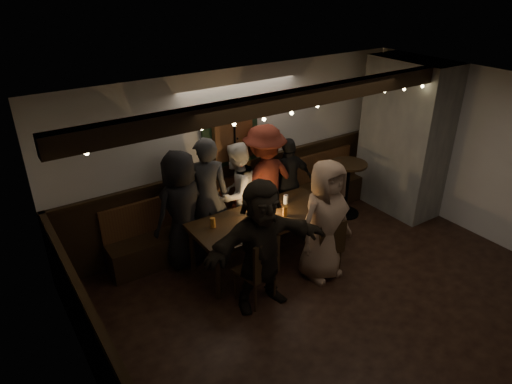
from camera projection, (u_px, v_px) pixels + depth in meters
room at (337, 173)px, 6.95m from camera, size 6.02×5.01×2.62m
dining_table at (264, 221)px, 6.43m from camera, size 2.09×0.89×0.90m
chair_near_left at (260, 267)px, 5.68m from camera, size 0.52×0.52×0.97m
chair_near_right at (328, 244)px, 6.25m from camera, size 0.47×0.47×0.87m
chair_end at (323, 208)px, 7.19m from camera, size 0.51×0.51×0.86m
high_top at (347, 182)px, 7.73m from camera, size 0.60×0.60×0.96m
person_a at (182, 209)px, 6.35m from camera, size 0.95×0.73×1.72m
person_b at (207, 197)px, 6.58m from camera, size 0.77×0.63×1.82m
person_c at (237, 193)px, 6.93m from camera, size 0.96×0.88×1.61m
person_d at (264, 181)px, 7.06m from camera, size 1.23×0.78×1.82m
person_e at (288, 182)px, 7.40m from camera, size 0.91×0.43×1.50m
person_f at (261, 245)px, 5.53m from camera, size 1.66×0.68×1.74m
person_g at (325, 221)px, 6.07m from camera, size 0.87×0.59×1.73m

